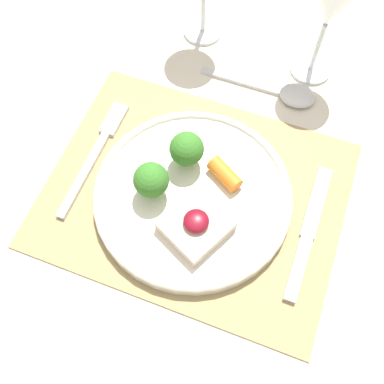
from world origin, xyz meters
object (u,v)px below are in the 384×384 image
at_px(fork, 98,149).
at_px(wine_glass_near, 332,5).
at_px(dinner_plate, 191,193).
at_px(spoon, 287,93).
at_px(knife, 306,240).

height_order(fork, wine_glass_near, wine_glass_near).
relative_size(fork, wine_glass_near, 1.15).
bearing_deg(dinner_plate, spoon, 70.68).
bearing_deg(spoon, dinner_plate, -106.72).
bearing_deg(knife, fork, 175.13).
height_order(dinner_plate, wine_glass_near, wine_glass_near).
bearing_deg(spoon, knife, -66.29).
distance_m(knife, spoon, 0.25).
distance_m(fork, spoon, 0.31).
relative_size(dinner_plate, knife, 1.35).
distance_m(dinner_plate, fork, 0.16).
xyz_separation_m(fork, spoon, (0.24, 0.20, 0.00)).
bearing_deg(spoon, fork, -137.19).
distance_m(dinner_plate, spoon, 0.24).
relative_size(knife, spoon, 1.08).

